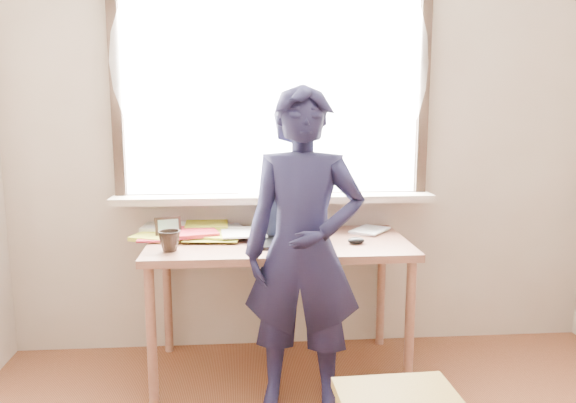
{
  "coord_description": "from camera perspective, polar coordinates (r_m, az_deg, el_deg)",
  "views": [
    {
      "loc": [
        -0.38,
        -1.3,
        1.47
      ],
      "look_at": [
        -0.2,
        0.95,
        1.08
      ],
      "focal_mm": 35.0,
      "sensor_mm": 36.0,
      "label": 1
    }
  ],
  "objects": [
    {
      "name": "desk",
      "position": [
        3.04,
        -0.94,
        -5.41
      ],
      "size": [
        1.39,
        0.69,
        0.74
      ],
      "color": "#895844",
      "rests_on": "ground"
    },
    {
      "name": "person",
      "position": [
        2.67,
        1.57,
        -5.08
      ],
      "size": [
        0.62,
        0.47,
        1.56
      ],
      "primitive_type": "imported",
      "rotation": [
        0.0,
        0.0,
        -0.17
      ],
      "color": "black",
      "rests_on": "ground"
    },
    {
      "name": "picture_frame",
      "position": [
        3.13,
        -12.08,
        -2.71
      ],
      "size": [
        0.14,
        0.05,
        0.11
      ],
      "color": "black",
      "rests_on": "desk"
    },
    {
      "name": "book_b",
      "position": [
        3.29,
        7.03,
        -2.77
      ],
      "size": [
        0.27,
        0.28,
        0.02
      ],
      "primitive_type": "imported",
      "rotation": [
        0.0,
        0.0,
        -0.66
      ],
      "color": "white",
      "rests_on": "desk"
    },
    {
      "name": "mug_white",
      "position": [
        3.14,
        -2.61,
        -2.6
      ],
      "size": [
        0.14,
        0.14,
        0.09
      ],
      "primitive_type": "imported",
      "rotation": [
        0.0,
        0.0,
        0.2
      ],
      "color": "white",
      "rests_on": "desk"
    },
    {
      "name": "book_a",
      "position": [
        3.23,
        -7.92,
        -2.96
      ],
      "size": [
        0.26,
        0.31,
        0.02
      ],
      "primitive_type": "imported",
      "rotation": [
        0.0,
        0.0,
        0.28
      ],
      "color": "white",
      "rests_on": "desk"
    },
    {
      "name": "mug_dark",
      "position": [
        2.86,
        -11.95,
        -3.94
      ],
      "size": [
        0.15,
        0.15,
        0.1
      ],
      "primitive_type": "imported",
      "rotation": [
        0.0,
        0.0,
        -0.52
      ],
      "color": "black",
      "rests_on": "desk"
    },
    {
      "name": "room_shell",
      "position": [
        1.55,
        9.01,
        15.95
      ],
      "size": [
        3.52,
        4.02,
        2.61
      ],
      "color": "#B5A492",
      "rests_on": "ground"
    },
    {
      "name": "desk_clutter",
      "position": [
        3.2,
        -8.69,
        -2.9
      ],
      "size": [
        0.9,
        0.51,
        0.05
      ],
      "color": "gold",
      "rests_on": "desk"
    },
    {
      "name": "laptop",
      "position": [
        2.99,
        0.7,
        -3.04
      ],
      "size": [
        0.36,
        0.29,
        0.24
      ],
      "color": "black",
      "rests_on": "desk"
    },
    {
      "name": "mouse",
      "position": [
        2.97,
        6.93,
        -3.96
      ],
      "size": [
        0.09,
        0.06,
        0.03
      ],
      "primitive_type": "ellipsoid",
      "color": "black",
      "rests_on": "desk"
    }
  ]
}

